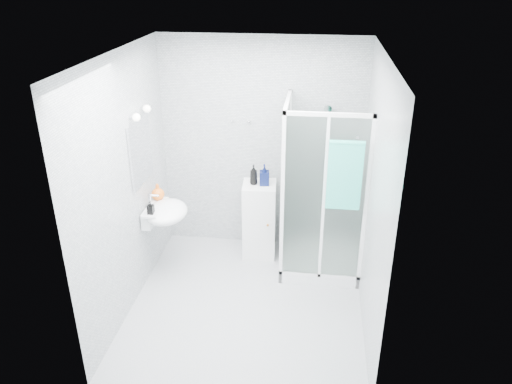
# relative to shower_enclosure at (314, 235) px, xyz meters

# --- Properties ---
(room) EXTENTS (2.40, 2.60, 2.60)m
(room) POSITION_rel_shower_enclosure_xyz_m (-0.67, -0.77, 0.85)
(room) COLOR silver
(room) RESTS_ON ground
(shower_enclosure) EXTENTS (0.90, 0.95, 2.00)m
(shower_enclosure) POSITION_rel_shower_enclosure_xyz_m (0.00, 0.00, 0.00)
(shower_enclosure) COLOR white
(shower_enclosure) RESTS_ON ground
(wall_basin) EXTENTS (0.46, 0.56, 0.35)m
(wall_basin) POSITION_rel_shower_enclosure_xyz_m (-1.66, -0.32, 0.35)
(wall_basin) COLOR white
(wall_basin) RESTS_ON ground
(mirror) EXTENTS (0.02, 0.60, 0.70)m
(mirror) POSITION_rel_shower_enclosure_xyz_m (-1.85, -0.32, 1.05)
(mirror) COLOR white
(mirror) RESTS_ON room
(vanity_lights) EXTENTS (0.10, 0.40, 0.08)m
(vanity_lights) POSITION_rel_shower_enclosure_xyz_m (-1.80, -0.32, 1.47)
(vanity_lights) COLOR silver
(vanity_lights) RESTS_ON room
(wall_hooks) EXTENTS (0.23, 0.06, 0.03)m
(wall_hooks) POSITION_rel_shower_enclosure_xyz_m (-0.92, 0.49, 1.17)
(wall_hooks) COLOR silver
(wall_hooks) RESTS_ON room
(storage_cabinet) EXTENTS (0.41, 0.43, 0.94)m
(storage_cabinet) POSITION_rel_shower_enclosure_xyz_m (-0.66, 0.24, 0.02)
(storage_cabinet) COLOR white
(storage_cabinet) RESTS_ON ground
(hand_towel) EXTENTS (0.35, 0.05, 0.74)m
(hand_towel) POSITION_rel_shower_enclosure_xyz_m (0.27, -0.40, 0.95)
(hand_towel) COLOR #35C9B0
(hand_towel) RESTS_ON shower_enclosure
(shampoo_bottle_a) EXTENTS (0.10, 0.10, 0.24)m
(shampoo_bottle_a) POSITION_rel_shower_enclosure_xyz_m (-0.73, 0.24, 0.61)
(shampoo_bottle_a) COLOR black
(shampoo_bottle_a) RESTS_ON storage_cabinet
(shampoo_bottle_b) EXTENTS (0.12, 0.13, 0.25)m
(shampoo_bottle_b) POSITION_rel_shower_enclosure_xyz_m (-0.61, 0.24, 0.62)
(shampoo_bottle_b) COLOR #0A133E
(shampoo_bottle_b) RESTS_ON storage_cabinet
(soap_dispenser_orange) EXTENTS (0.17, 0.17, 0.19)m
(soap_dispenser_orange) POSITION_rel_shower_enclosure_xyz_m (-1.77, -0.14, 0.51)
(soap_dispenser_orange) COLOR orange
(soap_dispenser_orange) RESTS_ON wall_basin
(soap_dispenser_black) EXTENTS (0.07, 0.07, 0.14)m
(soap_dispenser_black) POSITION_rel_shower_enclosure_xyz_m (-1.74, -0.49, 0.49)
(soap_dispenser_black) COLOR black
(soap_dispenser_black) RESTS_ON wall_basin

